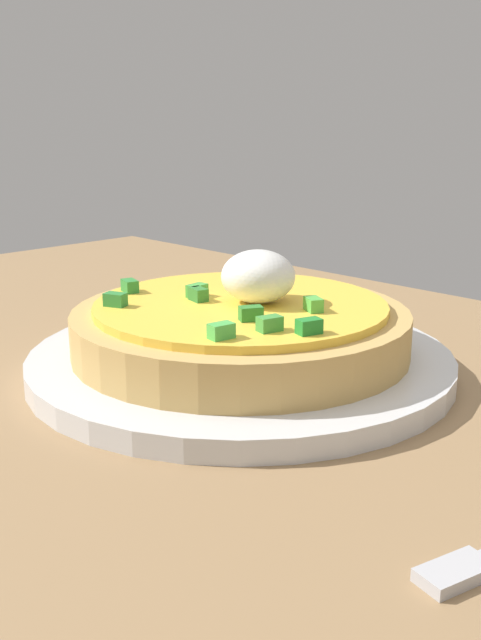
{
  "coord_description": "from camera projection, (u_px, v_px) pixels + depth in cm",
  "views": [
    {
      "loc": [
        -24.18,
        17.83,
        18.23
      ],
      "look_at": [
        6.63,
        -12.76,
        6.12
      ],
      "focal_mm": 40.98,
      "sensor_mm": 36.0,
      "label": 1
    }
  ],
  "objects": [
    {
      "name": "dining_table",
      "position": [
        144.0,
        501.0,
        0.33
      ],
      "size": [
        110.33,
        80.91,
        2.8
      ],
      "primitive_type": "cube",
      "color": "#92714B",
      "rests_on": "ground"
    },
    {
      "name": "plate",
      "position": [
        240.0,
        361.0,
        0.46
      ],
      "size": [
        26.3,
        26.3,
        1.32
      ],
      "primitive_type": "cylinder",
      "color": "silver",
      "rests_on": "dining_table"
    },
    {
      "name": "pizza",
      "position": [
        241.0,
        325.0,
        0.45
      ],
      "size": [
        20.79,
        20.79,
        6.38
      ],
      "color": "tan",
      "rests_on": "plate"
    }
  ]
}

